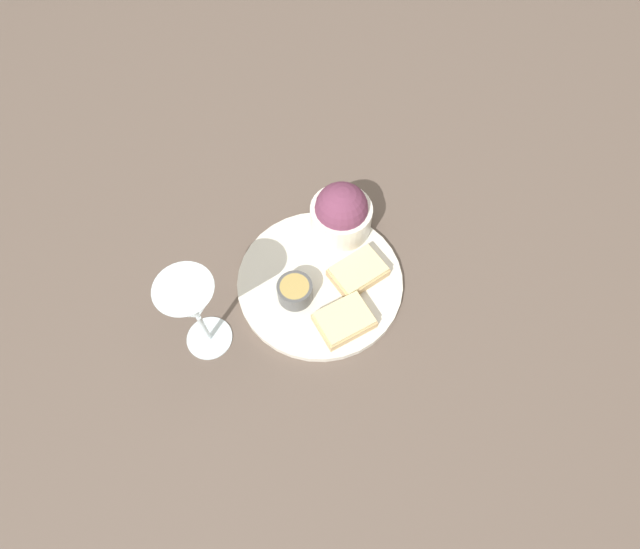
{
  "coord_description": "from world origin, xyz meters",
  "views": [
    {
      "loc": [
        -0.18,
        -0.37,
        0.79
      ],
      "look_at": [
        0.0,
        0.0,
        0.03
      ],
      "focal_mm": 28.0,
      "sensor_mm": 36.0,
      "label": 1
    }
  ],
  "objects_px": {
    "salad_bowl": "(341,213)",
    "sauce_ramekin": "(295,291)",
    "cheese_toast_far": "(358,272)",
    "wine_glass": "(192,306)",
    "cheese_toast_near": "(344,320)"
  },
  "relations": [
    {
      "from": "wine_glass",
      "to": "cheese_toast_near",
      "type": "bearing_deg",
      "value": -20.76
    },
    {
      "from": "cheese_toast_near",
      "to": "wine_glass",
      "type": "height_order",
      "value": "wine_glass"
    },
    {
      "from": "sauce_ramekin",
      "to": "wine_glass",
      "type": "relative_size",
      "value": 0.32
    },
    {
      "from": "salad_bowl",
      "to": "cheese_toast_far",
      "type": "xyz_separation_m",
      "value": [
        -0.02,
        -0.1,
        -0.03
      ]
    },
    {
      "from": "salad_bowl",
      "to": "sauce_ramekin",
      "type": "relative_size",
      "value": 1.84
    },
    {
      "from": "cheese_toast_far",
      "to": "cheese_toast_near",
      "type": "bearing_deg",
      "value": -132.41
    },
    {
      "from": "cheese_toast_near",
      "to": "cheese_toast_far",
      "type": "xyz_separation_m",
      "value": [
        0.06,
        0.07,
        0.0
      ]
    },
    {
      "from": "sauce_ramekin",
      "to": "wine_glass",
      "type": "xyz_separation_m",
      "value": [
        -0.16,
        -0.0,
        0.1
      ]
    },
    {
      "from": "salad_bowl",
      "to": "wine_glass",
      "type": "relative_size",
      "value": 0.6
    },
    {
      "from": "salad_bowl",
      "to": "cheese_toast_near",
      "type": "bearing_deg",
      "value": -115.59
    },
    {
      "from": "cheese_toast_near",
      "to": "cheese_toast_far",
      "type": "relative_size",
      "value": 0.92
    },
    {
      "from": "salad_bowl",
      "to": "wine_glass",
      "type": "bearing_deg",
      "value": -162.33
    },
    {
      "from": "cheese_toast_near",
      "to": "wine_glass",
      "type": "xyz_separation_m",
      "value": [
        -0.21,
        0.08,
        0.11
      ]
    },
    {
      "from": "salad_bowl",
      "to": "sauce_ramekin",
      "type": "bearing_deg",
      "value": -145.54
    },
    {
      "from": "sauce_ramekin",
      "to": "wine_glass",
      "type": "distance_m",
      "value": 0.19
    }
  ]
}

